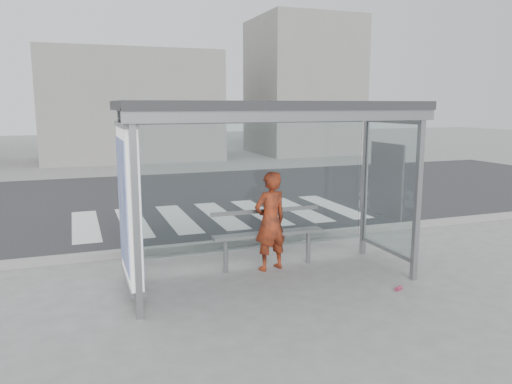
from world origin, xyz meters
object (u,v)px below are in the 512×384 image
at_px(bench, 268,233).
at_px(person, 270,221).
at_px(soda_can, 399,288).
at_px(bus_shelter, 246,147).

bearing_deg(bench, person, -91.14).
xyz_separation_m(person, bench, (0.00, 0.10, -0.22)).
bearing_deg(soda_can, person, 132.52).
height_order(bus_shelter, soda_can, bus_shelter).
xyz_separation_m(bench, soda_can, (1.35, -1.58, -0.53)).
bearing_deg(bench, bus_shelter, -136.32).
height_order(bus_shelter, bench, bus_shelter).
xyz_separation_m(bus_shelter, soda_can, (1.90, -1.06, -1.95)).
bearing_deg(person, bus_shelter, 24.00).
bearing_deg(soda_can, bench, 130.54).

